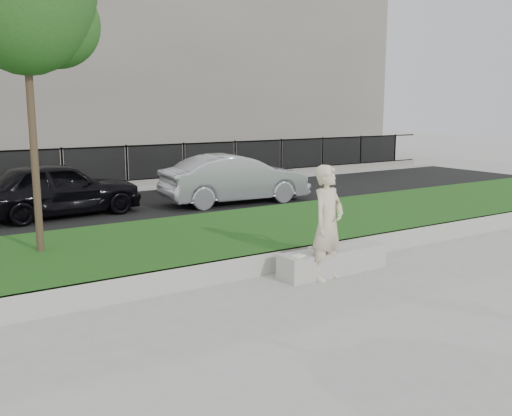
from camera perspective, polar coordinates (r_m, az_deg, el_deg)
ground at (r=9.37m, az=4.18°, el=-8.28°), size 90.00×90.00×0.00m
grass_bank at (r=11.75m, az=-4.67°, el=-3.44°), size 34.00×4.00×0.40m
grass_kerb at (r=10.12m, az=0.63°, el=-5.66°), size 34.00×0.08×0.40m
street at (r=16.74m, az=-13.63°, el=-0.20°), size 34.00×7.00×0.04m
far_pavement at (r=20.98m, az=-17.74°, el=1.78°), size 34.00×3.00×0.12m
iron_fence at (r=19.96m, az=-17.05°, el=2.81°), size 32.00×0.30×1.50m
building_facade at (r=27.67m, az=-22.29°, el=13.71°), size 34.00×10.00×10.00m
stone_bench at (r=10.38m, az=7.70°, el=-5.25°), size 2.13×0.53×0.44m
man at (r=9.80m, az=7.19°, el=-1.50°), size 0.83×0.67×1.99m
book at (r=9.76m, az=4.28°, el=-4.79°), size 0.24×0.20×0.02m
car_dark at (r=16.06m, az=-19.19°, el=1.82°), size 4.47×2.09×1.48m
car_silver at (r=17.27m, az=-2.08°, el=2.93°), size 4.58×1.93×1.47m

